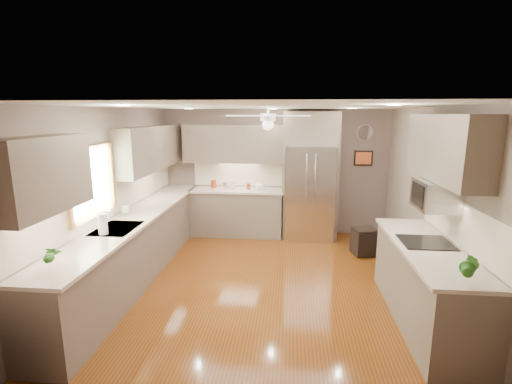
% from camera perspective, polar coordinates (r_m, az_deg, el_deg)
% --- Properties ---
extents(floor, '(5.00, 5.00, 0.00)m').
position_cam_1_polar(floor, '(5.52, 1.50, -13.92)').
color(floor, '#482409').
rests_on(floor, ground).
extents(ceiling, '(5.00, 5.00, 0.00)m').
position_cam_1_polar(ceiling, '(4.97, 1.66, 13.00)').
color(ceiling, white).
rests_on(ceiling, ground).
extents(wall_back, '(4.50, 0.00, 4.50)m').
position_cam_1_polar(wall_back, '(7.55, 2.85, 3.13)').
color(wall_back, '#6A5A51').
rests_on(wall_back, ground).
extents(wall_front, '(4.50, 0.00, 4.50)m').
position_cam_1_polar(wall_front, '(2.74, -2.04, -13.16)').
color(wall_front, '#6A5A51').
rests_on(wall_front, ground).
extents(wall_left, '(0.00, 5.00, 5.00)m').
position_cam_1_polar(wall_left, '(5.71, -21.60, -0.61)').
color(wall_left, '#6A5A51').
rests_on(wall_left, ground).
extents(wall_right, '(0.00, 5.00, 5.00)m').
position_cam_1_polar(wall_right, '(5.44, 25.95, -1.57)').
color(wall_right, '#6A5A51').
rests_on(wall_right, ground).
extents(canister_a, '(0.10, 0.10, 0.16)m').
position_cam_1_polar(canister_a, '(7.50, -6.57, 1.22)').
color(canister_a, maroon).
rests_on(canister_a, back_run).
extents(canister_b, '(0.09, 0.09, 0.13)m').
position_cam_1_polar(canister_b, '(7.39, -4.77, 1.01)').
color(canister_b, silver).
rests_on(canister_b, back_run).
extents(canister_c, '(0.11, 0.11, 0.17)m').
position_cam_1_polar(canister_c, '(7.37, -3.68, 1.16)').
color(canister_c, beige).
rests_on(canister_c, back_run).
extents(canister_d, '(0.08, 0.08, 0.11)m').
position_cam_1_polar(canister_d, '(7.34, -1.18, 0.91)').
color(canister_d, maroon).
rests_on(canister_d, back_run).
extents(soap_bottle, '(0.11, 0.11, 0.20)m').
position_cam_1_polar(soap_bottle, '(5.80, -19.28, -2.39)').
color(soap_bottle, white).
rests_on(soap_bottle, left_run).
extents(potted_plant_left, '(0.18, 0.15, 0.29)m').
position_cam_1_polar(potted_plant_left, '(4.10, -29.22, -8.45)').
color(potted_plant_left, '#235A19').
rests_on(potted_plant_left, left_run).
extents(potted_plant_right, '(0.21, 0.19, 0.30)m').
position_cam_1_polar(potted_plant_right, '(3.81, 30.09, -10.00)').
color(potted_plant_right, '#235A19').
rests_on(potted_plant_right, right_run).
extents(bowl, '(0.26, 0.26, 0.05)m').
position_cam_1_polar(bowl, '(7.29, 0.58, 0.57)').
color(bowl, beige).
rests_on(bowl, back_run).
extents(left_run, '(0.65, 4.70, 1.45)m').
position_cam_1_polar(left_run, '(5.92, -17.79, -7.63)').
color(left_run, brown).
rests_on(left_run, ground).
extents(back_run, '(1.85, 0.65, 1.45)m').
position_cam_1_polar(back_run, '(7.49, -2.87, -2.94)').
color(back_run, brown).
rests_on(back_run, ground).
extents(uppers, '(4.50, 4.70, 0.95)m').
position_cam_1_polar(uppers, '(5.79, -5.30, 6.59)').
color(uppers, brown).
rests_on(uppers, wall_left).
extents(window, '(0.05, 1.12, 0.92)m').
position_cam_1_polar(window, '(5.20, -24.01, 1.41)').
color(window, '#BFF2B2').
rests_on(window, wall_left).
extents(sink, '(0.50, 0.70, 0.32)m').
position_cam_1_polar(sink, '(5.22, -20.64, -5.57)').
color(sink, silver).
rests_on(sink, left_run).
extents(refrigerator, '(1.06, 0.75, 2.45)m').
position_cam_1_polar(refrigerator, '(7.23, 8.28, 2.12)').
color(refrigerator, silver).
rests_on(refrigerator, ground).
extents(right_run, '(0.70, 2.20, 1.45)m').
position_cam_1_polar(right_run, '(4.85, 24.78, -12.58)').
color(right_run, brown).
rests_on(right_run, ground).
extents(microwave, '(0.43, 0.55, 0.34)m').
position_cam_1_polar(microwave, '(4.81, 25.94, -0.40)').
color(microwave, silver).
rests_on(microwave, wall_right).
extents(ceiling_fan, '(1.18, 1.18, 0.32)m').
position_cam_1_polar(ceiling_fan, '(5.27, 1.87, 11.12)').
color(ceiling_fan, white).
rests_on(ceiling_fan, ceiling).
extents(recessed_lights, '(2.84, 3.14, 0.01)m').
position_cam_1_polar(recessed_lights, '(5.37, 1.51, 12.86)').
color(recessed_lights, white).
rests_on(recessed_lights, ceiling).
extents(wall_clock, '(0.30, 0.03, 0.30)m').
position_cam_1_polar(wall_clock, '(7.58, 16.40, 8.78)').
color(wall_clock, white).
rests_on(wall_clock, wall_back).
extents(framed_print, '(0.36, 0.03, 0.30)m').
position_cam_1_polar(framed_print, '(7.62, 16.19, 5.02)').
color(framed_print, black).
rests_on(framed_print, wall_back).
extents(stool, '(0.45, 0.45, 0.46)m').
position_cam_1_polar(stool, '(6.75, 16.29, -7.30)').
color(stool, black).
rests_on(stool, ground).
extents(paper_towel, '(0.11, 0.11, 0.28)m').
position_cam_1_polar(paper_towel, '(4.95, -22.52, -4.57)').
color(paper_towel, white).
rests_on(paper_towel, left_run).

